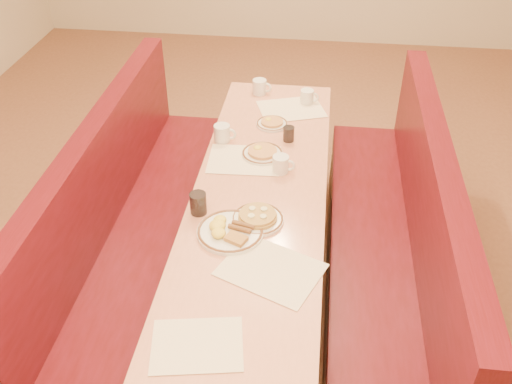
# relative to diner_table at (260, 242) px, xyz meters

# --- Properties ---
(ground) EXTENTS (8.00, 8.00, 0.00)m
(ground) POSITION_rel_diner_table_xyz_m (0.00, 0.00, -0.37)
(ground) COLOR #9E6647
(ground) RESTS_ON ground
(diner_table) EXTENTS (0.70, 2.50, 0.75)m
(diner_table) POSITION_rel_diner_table_xyz_m (0.00, 0.00, 0.00)
(diner_table) COLOR black
(diner_table) RESTS_ON ground
(booth_left) EXTENTS (0.55, 2.50, 1.05)m
(booth_left) POSITION_rel_diner_table_xyz_m (-0.73, 0.00, -0.01)
(booth_left) COLOR #4C3326
(booth_left) RESTS_ON ground
(booth_right) EXTENTS (0.55, 2.50, 1.05)m
(booth_right) POSITION_rel_diner_table_xyz_m (0.73, 0.00, -0.01)
(booth_right) COLOR #4C3326
(booth_right) RESTS_ON ground
(placemat_near_left) EXTENTS (0.39, 0.32, 0.00)m
(placemat_near_left) POSITION_rel_diner_table_xyz_m (-0.12, -1.04, 0.38)
(placemat_near_left) COLOR #FFF3C7
(placemat_near_left) RESTS_ON diner_table
(placemat_near_right) EXTENTS (0.52, 0.46, 0.00)m
(placemat_near_right) POSITION_rel_diner_table_xyz_m (0.12, -0.60, 0.38)
(placemat_near_right) COLOR #FFF3C7
(placemat_near_right) RESTS_ON diner_table
(placemat_far_left) EXTENTS (0.42, 0.32, 0.00)m
(placemat_far_left) POSITION_rel_diner_table_xyz_m (-0.12, 0.26, 0.38)
(placemat_far_left) COLOR #FFF3C7
(placemat_far_left) RESTS_ON diner_table
(placemat_far_right) EXTENTS (0.49, 0.42, 0.00)m
(placemat_far_right) POSITION_rel_diner_table_xyz_m (0.10, 0.90, 0.38)
(placemat_far_right) COLOR #FFF3C7
(placemat_far_right) RESTS_ON diner_table
(pancake_plate) EXTENTS (0.26, 0.26, 0.06)m
(pancake_plate) POSITION_rel_diner_table_xyz_m (0.02, -0.26, 0.40)
(pancake_plate) COLOR silver
(pancake_plate) RESTS_ON diner_table
(eggs_plate) EXTENTS (0.32, 0.32, 0.06)m
(eggs_plate) POSITION_rel_diner_table_xyz_m (-0.10, -0.38, 0.39)
(eggs_plate) COLOR silver
(eggs_plate) RESTS_ON diner_table
(extra_plate_mid) EXTENTS (0.20, 0.20, 0.04)m
(extra_plate_mid) POSITION_rel_diner_table_xyz_m (-0.00, 0.68, 0.39)
(extra_plate_mid) COLOR silver
(extra_plate_mid) RESTS_ON diner_table
(extra_plate_far) EXTENTS (0.24, 0.24, 0.05)m
(extra_plate_far) POSITION_rel_diner_table_xyz_m (-0.02, 0.33, 0.39)
(extra_plate_far) COLOR silver
(extra_plate_far) RESTS_ON diner_table
(coffee_mug_a) EXTENTS (0.13, 0.09, 0.10)m
(coffee_mug_a) POSITION_rel_diner_table_xyz_m (0.10, 0.18, 0.43)
(coffee_mug_a) COLOR silver
(coffee_mug_a) RESTS_ON diner_table
(coffee_mug_b) EXTENTS (0.14, 0.10, 0.10)m
(coffee_mug_b) POSITION_rel_diner_table_xyz_m (-0.28, 0.46, 0.43)
(coffee_mug_b) COLOR silver
(coffee_mug_b) RESTS_ON diner_table
(coffee_mug_c) EXTENTS (0.12, 0.09, 0.09)m
(coffee_mug_c) POSITION_rel_diner_table_xyz_m (0.20, 1.00, 0.42)
(coffee_mug_c) COLOR silver
(coffee_mug_c) RESTS_ON diner_table
(coffee_mug_d) EXTENTS (0.13, 0.09, 0.10)m
(coffee_mug_d) POSITION_rel_diner_table_xyz_m (-0.13, 1.10, 0.43)
(coffee_mug_d) COLOR silver
(coffee_mug_d) RESTS_ON diner_table
(soda_tumbler_near) EXTENTS (0.08, 0.08, 0.12)m
(soda_tumbler_near) POSITION_rel_diner_table_xyz_m (-0.28, -0.23, 0.43)
(soda_tumbler_near) COLOR black
(soda_tumbler_near) RESTS_ON diner_table
(soda_tumbler_mid) EXTENTS (0.07, 0.07, 0.09)m
(soda_tumbler_mid) POSITION_rel_diner_table_xyz_m (0.11, 0.51, 0.42)
(soda_tumbler_mid) COLOR black
(soda_tumbler_mid) RESTS_ON diner_table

